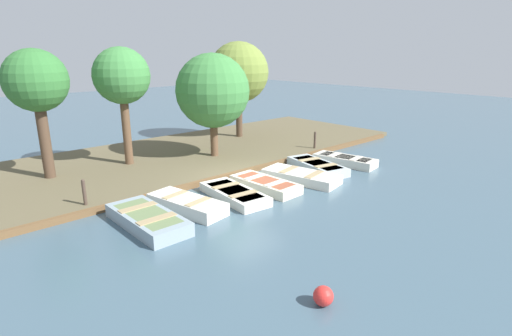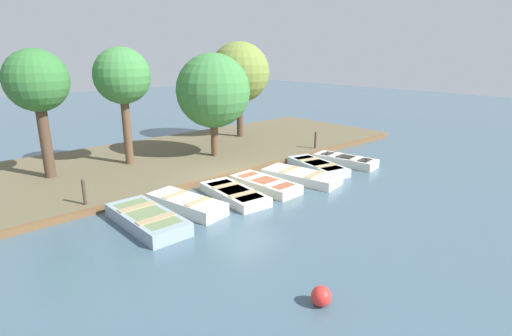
# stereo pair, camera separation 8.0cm
# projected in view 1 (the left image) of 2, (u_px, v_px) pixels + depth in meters

# --- Properties ---
(ground_plane) EXTENTS (80.00, 80.00, 0.00)m
(ground_plane) POSITION_uv_depth(u_px,v_px,m) (246.00, 183.00, 15.30)
(ground_plane) COLOR #425B6B
(shore_bank) EXTENTS (8.00, 24.00, 0.21)m
(shore_bank) POSITION_uv_depth(u_px,v_px,m) (177.00, 156.00, 18.81)
(shore_bank) COLOR brown
(shore_bank) RESTS_ON ground_plane
(dock_walkway) EXTENTS (1.25, 22.75, 0.21)m
(dock_walkway) POSITION_uv_depth(u_px,v_px,m) (223.00, 172.00, 16.29)
(dock_walkway) COLOR brown
(dock_walkway) RESTS_ON ground_plane
(rowboat_0) EXTENTS (2.99, 1.25, 0.43)m
(rowboat_0) POSITION_uv_depth(u_px,v_px,m) (148.00, 219.00, 11.50)
(rowboat_0) COLOR #8C9EA8
(rowboat_0) RESTS_ON ground_plane
(rowboat_1) EXTENTS (2.86, 1.49, 0.43)m
(rowboat_1) POSITION_uv_depth(u_px,v_px,m) (187.00, 204.00, 12.64)
(rowboat_1) COLOR silver
(rowboat_1) RESTS_ON ground_plane
(rowboat_2) EXTENTS (2.92, 1.41, 0.33)m
(rowboat_2) POSITION_uv_depth(u_px,v_px,m) (234.00, 194.00, 13.67)
(rowboat_2) COLOR silver
(rowboat_2) RESTS_ON ground_plane
(rowboat_3) EXTENTS (2.76, 1.20, 0.37)m
(rowboat_3) POSITION_uv_depth(u_px,v_px,m) (265.00, 184.00, 14.59)
(rowboat_3) COLOR beige
(rowboat_3) RESTS_ON ground_plane
(rowboat_4) EXTENTS (3.15, 1.79, 0.38)m
(rowboat_4) POSITION_uv_depth(u_px,v_px,m) (301.00, 176.00, 15.51)
(rowboat_4) COLOR silver
(rowboat_4) RESTS_ON ground_plane
(rowboat_5) EXTENTS (3.09, 1.72, 0.36)m
(rowboat_5) POSITION_uv_depth(u_px,v_px,m) (317.00, 166.00, 16.88)
(rowboat_5) COLOR #B2BCC1
(rowboat_5) RESTS_ON ground_plane
(rowboat_6) EXTENTS (2.86, 1.40, 0.39)m
(rowboat_6) POSITION_uv_depth(u_px,v_px,m) (345.00, 160.00, 17.73)
(rowboat_6) COLOR beige
(rowboat_6) RESTS_ON ground_plane
(mooring_post_near) EXTENTS (0.11, 0.11, 1.06)m
(mooring_post_near) POSITION_uv_depth(u_px,v_px,m) (85.00, 195.00, 12.48)
(mooring_post_near) COLOR #47382D
(mooring_post_near) RESTS_ON ground_plane
(mooring_post_far) EXTENTS (0.11, 0.11, 1.06)m
(mooring_post_far) POSITION_uv_depth(u_px,v_px,m) (315.00, 142.00, 19.76)
(mooring_post_far) COLOR #47382D
(mooring_post_far) RESTS_ON ground_plane
(buoy) EXTENTS (0.41, 0.41, 0.41)m
(buoy) POSITION_uv_depth(u_px,v_px,m) (323.00, 296.00, 7.91)
(buoy) COLOR red
(buoy) RESTS_ON ground_plane
(park_tree_far_left) EXTENTS (2.25, 2.25, 4.98)m
(park_tree_far_left) POSITION_uv_depth(u_px,v_px,m) (36.00, 83.00, 14.31)
(park_tree_far_left) COLOR #4C3828
(park_tree_far_left) RESTS_ON ground_plane
(park_tree_left) EXTENTS (2.29, 2.29, 5.05)m
(park_tree_left) POSITION_uv_depth(u_px,v_px,m) (122.00, 77.00, 16.14)
(park_tree_left) COLOR brown
(park_tree_left) RESTS_ON ground_plane
(park_tree_center) EXTENTS (3.27, 3.27, 4.81)m
(park_tree_center) POSITION_uv_depth(u_px,v_px,m) (213.00, 91.00, 17.64)
(park_tree_center) COLOR brown
(park_tree_center) RESTS_ON ground_plane
(park_tree_right) EXTENTS (3.25, 3.25, 5.37)m
(park_tree_right) POSITION_uv_depth(u_px,v_px,m) (239.00, 73.00, 21.62)
(park_tree_right) COLOR #4C3828
(park_tree_right) RESTS_ON ground_plane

